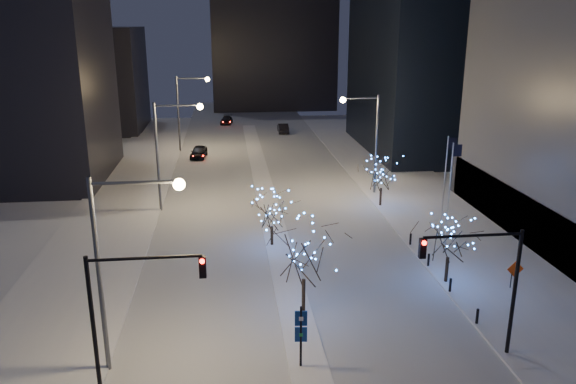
{
  "coord_description": "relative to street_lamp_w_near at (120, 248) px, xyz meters",
  "views": [
    {
      "loc": [
        -3.75,
        -23.26,
        16.73
      ],
      "look_at": [
        0.53,
        15.15,
        5.0
      ],
      "focal_mm": 35.0,
      "sensor_mm": 36.0,
      "label": 1
    }
  ],
  "objects": [
    {
      "name": "holiday_tree_plaza_far",
      "position": [
        19.44,
        23.83,
        -3.24
      ],
      "size": [
        4.58,
        4.58,
        4.84
      ],
      "color": "black",
      "rests_on": "east_sidewalk"
    },
    {
      "name": "holiday_tree_median_far",
      "position": [
        8.44,
        15.18,
        -3.48
      ],
      "size": [
        4.8,
        4.8,
        4.54
      ],
      "color": "black",
      "rests_on": "median"
    },
    {
      "name": "car_far",
      "position": [
        5.28,
        70.67,
        -5.86
      ],
      "size": [
        2.36,
        4.6,
        1.28
      ],
      "primitive_type": "imported",
      "rotation": [
        0.0,
        0.0,
        -0.13
      ],
      "color": "#222227",
      "rests_on": "ground"
    },
    {
      "name": "traffic_signal_east",
      "position": [
        17.88,
        -1.0,
        -1.74
      ],
      "size": [
        5.26,
        0.43,
        7.0
      ],
      "color": "black",
      "rests_on": "ground"
    },
    {
      "name": "construction_sign",
      "position": [
        23.46,
        6.08,
        -5.22
      ],
      "size": [
        1.14,
        0.07,
        1.87
      ],
      "rotation": [
        0.0,
        0.0,
        0.03
      ],
      "color": "black",
      "rests_on": "east_sidewalk"
    },
    {
      "name": "ground",
      "position": [
        8.94,
        -2.0,
        -6.5
      ],
      "size": [
        160.0,
        160.0,
        0.0
      ],
      "primitive_type": "plane",
      "color": "silver",
      "rests_on": "ground"
    },
    {
      "name": "east_sidewalk",
      "position": [
        23.94,
        18.0,
        -6.42
      ],
      "size": [
        10.0,
        90.0,
        0.15
      ],
      "primitive_type": "cube",
      "color": "silver",
      "rests_on": "ground"
    },
    {
      "name": "wayfinding_sign",
      "position": [
        8.53,
        -1.0,
        -4.37
      ],
      "size": [
        0.62,
        0.15,
        3.47
      ],
      "rotation": [
        0.0,
        0.0,
        -0.11
      ],
      "color": "black",
      "rests_on": "ground"
    },
    {
      "name": "car_mid",
      "position": [
        14.09,
        61.82,
        -5.78
      ],
      "size": [
        1.56,
        4.4,
        1.45
      ],
      "primitive_type": "imported",
      "rotation": [
        0.0,
        0.0,
        3.14
      ],
      "color": "black",
      "rests_on": "ground"
    },
    {
      "name": "road",
      "position": [
        8.94,
        33.0,
        -6.49
      ],
      "size": [
        20.0,
        130.0,
        0.02
      ],
      "primitive_type": "cube",
      "color": "#B0B6C0",
      "rests_on": "ground"
    },
    {
      "name": "bollards",
      "position": [
        19.14,
        8.0,
        -5.9
      ],
      "size": [
        0.16,
        12.16,
        0.9
      ],
      "color": "black",
      "rests_on": "east_sidewalk"
    },
    {
      "name": "holiday_tree_median_near",
      "position": [
        9.44,
        4.55,
        -2.49
      ],
      "size": [
        6.16,
        6.16,
        6.03
      ],
      "color": "black",
      "rests_on": "median"
    },
    {
      "name": "filler_west_far",
      "position": [
        -17.06,
        68.0,
        1.5
      ],
      "size": [
        18.0,
        16.0,
        16.0
      ],
      "primitive_type": "cube",
      "color": "black",
      "rests_on": "ground"
    },
    {
      "name": "flagpoles",
      "position": [
        22.3,
        15.25,
        -1.7
      ],
      "size": [
        1.35,
        2.6,
        8.0
      ],
      "color": "silver",
      "rests_on": "east_sidewalk"
    },
    {
      "name": "traffic_signal_west",
      "position": [
        0.5,
        -2.0,
        -1.74
      ],
      "size": [
        5.26,
        0.43,
        7.0
      ],
      "color": "black",
      "rests_on": "ground"
    },
    {
      "name": "street_lamp_w_mid",
      "position": [
        0.0,
        25.0,
        0.0
      ],
      "size": [
        4.4,
        0.56,
        10.0
      ],
      "color": "#595E66",
      "rests_on": "ground"
    },
    {
      "name": "street_lamp_w_far",
      "position": [
        0.0,
        50.0,
        0.0
      ],
      "size": [
        4.4,
        0.56,
        10.0
      ],
      "color": "#595E66",
      "rests_on": "ground"
    },
    {
      "name": "holiday_tree_plaza_near",
      "position": [
        19.44,
        7.46,
        -3.34
      ],
      "size": [
        4.22,
        4.22,
        4.58
      ],
      "color": "black",
      "rests_on": "east_sidewalk"
    },
    {
      "name": "street_lamp_east",
      "position": [
        19.02,
        28.0,
        -0.05
      ],
      "size": [
        3.9,
        0.56,
        10.0
      ],
      "color": "#595E66",
      "rests_on": "ground"
    },
    {
      "name": "street_lamp_w_near",
      "position": [
        0.0,
        0.0,
        0.0
      ],
      "size": [
        4.4,
        0.56,
        10.0
      ],
      "color": "#595E66",
      "rests_on": "ground"
    },
    {
      "name": "median",
      "position": [
        8.94,
        28.0,
        -6.42
      ],
      "size": [
        2.0,
        80.0,
        0.15
      ],
      "primitive_type": "cube",
      "color": "silver",
      "rests_on": "ground"
    },
    {
      "name": "car_near",
      "position": [
        1.59,
        45.94,
        -5.73
      ],
      "size": [
        2.38,
        4.69,
        1.53
      ],
      "primitive_type": "imported",
      "rotation": [
        0.0,
        0.0,
        -0.13
      ],
      "color": "black",
      "rests_on": "ground"
    },
    {
      "name": "west_sidewalk",
      "position": [
        -5.06,
        18.0,
        -6.42
      ],
      "size": [
        8.0,
        90.0,
        0.15
      ],
      "primitive_type": "cube",
      "color": "silver",
      "rests_on": "ground"
    }
  ]
}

